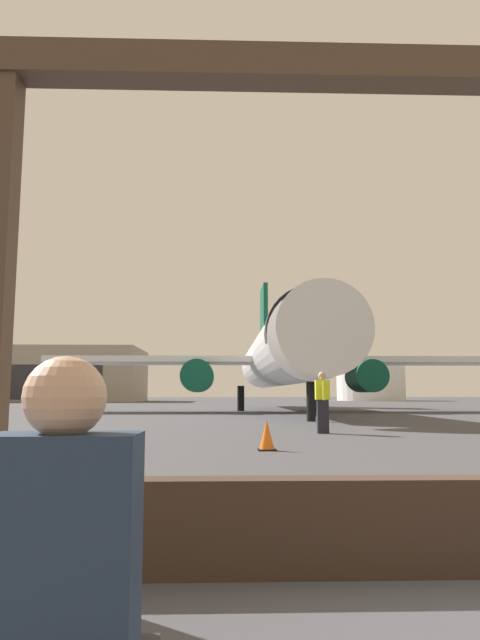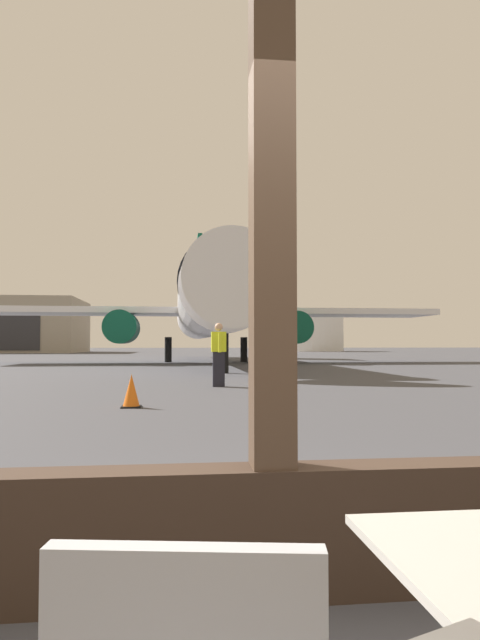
{
  "view_description": "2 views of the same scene",
  "coord_description": "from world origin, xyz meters",
  "views": [
    {
      "loc": [
        -2.18,
        -3.71,
        1.14
      ],
      "look_at": [
        -1.38,
        21.35,
        4.39
      ],
      "focal_mm": 31.63,
      "sensor_mm": 36.0,
      "label": 1
    },
    {
      "loc": [
        -0.45,
        -2.57,
        1.18
      ],
      "look_at": [
        2.16,
        20.07,
        2.15
      ],
      "focal_mm": 30.85,
      "sensor_mm": 36.0,
      "label": 2
    }
  ],
  "objects": [
    {
      "name": "seated_passenger",
      "position": [
        -2.62,
        -2.11,
        0.67
      ],
      "size": [
        0.44,
        0.45,
        1.24
      ],
      "color": "black",
      "rests_on": "ground"
    },
    {
      "name": "fuel_storage_tank",
      "position": [
        19.81,
        79.38,
        2.7
      ],
      "size": [
        9.95,
        9.95,
        5.39
      ],
      "primitive_type": "cylinder",
      "color": "white",
      "rests_on": "ground"
    },
    {
      "name": "ground_crew_worker",
      "position": [
        0.69,
        12.43,
        0.9
      ],
      "size": [
        0.4,
        0.57,
        1.74
      ],
      "color": "black",
      "rests_on": "ground"
    },
    {
      "name": "distant_hangar",
      "position": [
        -25.25,
        73.18,
        3.5
      ],
      "size": [
        24.12,
        14.85,
        7.02
      ],
      "color": "#9E9384",
      "rests_on": "ground"
    },
    {
      "name": "airplane",
      "position": [
        1.41,
        30.8,
        3.4
      ],
      "size": [
        28.12,
        31.0,
        10.26
      ],
      "color": "silver",
      "rests_on": "ground"
    },
    {
      "name": "traffic_cone",
      "position": [
        -1.28,
        7.75,
        0.29
      ],
      "size": [
        0.36,
        0.36,
        0.61
      ],
      "color": "orange",
      "rests_on": "ground"
    },
    {
      "name": "ground_plane",
      "position": [
        0.0,
        40.0,
        0.0
      ],
      "size": [
        220.0,
        220.0,
        0.0
      ],
      "primitive_type": "plane",
      "color": "#424247"
    }
  ]
}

